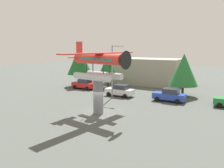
# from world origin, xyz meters

# --- Properties ---
(ground_plane) EXTENTS (140.00, 140.00, 0.00)m
(ground_plane) POSITION_xyz_m (0.00, 0.00, 0.00)
(ground_plane) COLOR #4C514C
(display_pedestal) EXTENTS (1.10, 1.10, 3.81)m
(display_pedestal) POSITION_xyz_m (0.00, 0.00, 1.90)
(display_pedestal) COLOR slate
(display_pedestal) RESTS_ON ground
(floatplane_monument) EXTENTS (7.09, 10.45, 4.00)m
(floatplane_monument) POSITION_xyz_m (0.13, -0.02, 5.48)
(floatplane_monument) COLOR silver
(floatplane_monument) RESTS_ON display_pedestal
(car_near_red) EXTENTS (4.20, 2.02, 1.76)m
(car_near_red) POSITION_xyz_m (-10.25, 10.99, 0.88)
(car_near_red) COLOR red
(car_near_red) RESTS_ON ground
(car_mid_white) EXTENTS (4.20, 2.02, 1.76)m
(car_mid_white) POSITION_xyz_m (-2.07, 8.90, 0.88)
(car_mid_white) COLOR white
(car_mid_white) RESTS_ON ground
(car_far_blue) EXTENTS (4.20, 2.02, 1.76)m
(car_far_blue) POSITION_xyz_m (5.18, 9.39, 0.88)
(car_far_blue) COLOR #2847B7
(car_far_blue) RESTS_ON ground
(streetlight_primary) EXTENTS (1.84, 0.28, 7.44)m
(streetlight_primary) POSITION_xyz_m (-2.34, 7.46, 4.35)
(streetlight_primary) COLOR gray
(streetlight_primary) RESTS_ON ground
(storefront_building) EXTENTS (14.39, 7.15, 5.01)m
(storefront_building) POSITION_xyz_m (-3.57, 22.00, 2.51)
(storefront_building) COLOR #9E9384
(storefront_building) RESTS_ON ground
(tree_west) EXTENTS (4.54, 4.54, 7.31)m
(tree_west) POSITION_xyz_m (-12.57, 12.82, 4.78)
(tree_west) COLOR brown
(tree_west) RESTS_ON ground
(tree_east) EXTENTS (3.91, 3.91, 6.09)m
(tree_east) POSITION_xyz_m (-7.05, 13.86, 3.91)
(tree_east) COLOR brown
(tree_east) RESTS_ON ground
(tree_center_back) EXTENTS (4.18, 4.18, 6.28)m
(tree_center_back) POSITION_xyz_m (5.98, 13.51, 3.95)
(tree_center_back) COLOR brown
(tree_center_back) RESTS_ON ground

